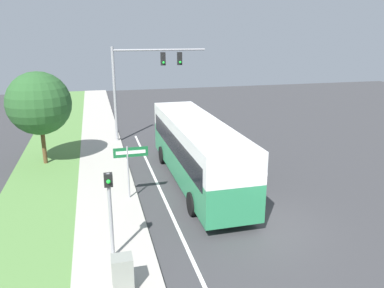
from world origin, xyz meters
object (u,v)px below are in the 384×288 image
object	(u,v)px
signal_gantry	(142,74)
utility_cabinet	(123,273)
bus	(196,147)
street_sign	(130,161)
pedestrian_signal	(110,203)

from	to	relation	value
signal_gantry	utility_cabinet	xyz separation A→B (m)	(-2.97, -16.84, -4.13)
signal_gantry	utility_cabinet	bearing A→B (deg)	-100.00
bus	utility_cabinet	world-z (taller)	bus
signal_gantry	street_sign	world-z (taller)	signal_gantry
signal_gantry	pedestrian_signal	bearing A→B (deg)	-101.91
signal_gantry	utility_cabinet	world-z (taller)	signal_gantry
utility_cabinet	signal_gantry	bearing A→B (deg)	80.00
signal_gantry	bus	bearing A→B (deg)	-80.56
signal_gantry	utility_cabinet	size ratio (longest dim) A/B	6.04
bus	street_sign	distance (m)	3.75
signal_gantry	street_sign	xyz separation A→B (m)	(-2.04, -10.23, -2.89)
pedestrian_signal	street_sign	distance (m)	4.90
street_sign	signal_gantry	bearing A→B (deg)	78.73
pedestrian_signal	street_sign	size ratio (longest dim) A/B	1.21
bus	utility_cabinet	xyz separation A→B (m)	(-4.46, -7.89, -1.27)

